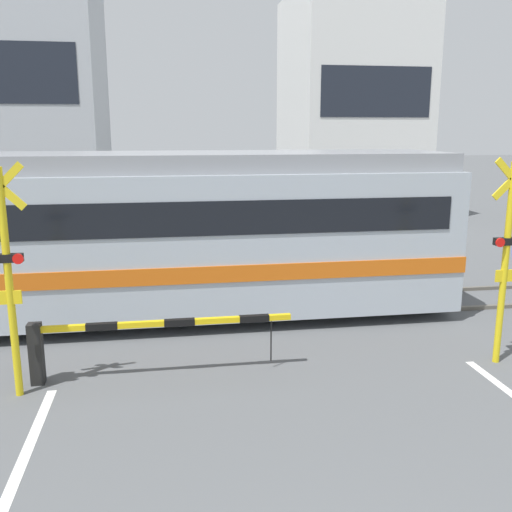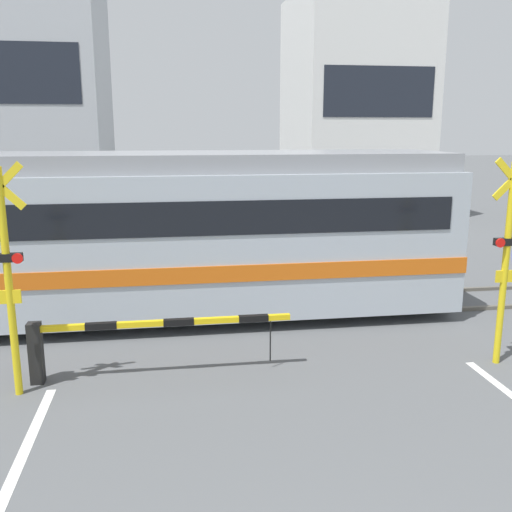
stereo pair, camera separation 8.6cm
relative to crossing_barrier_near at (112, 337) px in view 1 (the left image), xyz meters
name	(u,v)px [view 1 (the left image)]	position (x,y,z in m)	size (l,w,h in m)	color
rail_track_near	(248,320)	(2.51, 2.36, -0.66)	(50.00, 0.10, 0.08)	#5B564C
rail_track_far	(239,300)	(2.51, 3.80, -0.66)	(50.00, 0.10, 0.08)	#5B564C
crossing_barrier_near	(112,337)	(0.00, 0.00, 0.00)	(4.10, 0.20, 0.98)	black
crossing_barrier_far	(321,249)	(5.02, 5.88, 0.00)	(4.10, 0.20, 0.98)	black
crossing_signal_left	(8,271)	(-1.35, -0.36, 1.20)	(0.68, 0.15, 3.44)	yellow
crossing_signal_right	(506,253)	(6.36, -0.36, 1.20)	(0.68, 0.15, 3.44)	yellow
pedestrian	(186,222)	(1.55, 9.10, 0.31)	(0.38, 0.23, 1.75)	#23232D
building_left_of_street	(22,94)	(-4.64, 16.44, 4.57)	(6.29, 6.47, 10.55)	#B2B7BC
building_right_of_street	(349,108)	(9.16, 16.44, 4.10)	(5.30, 6.47, 9.62)	white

